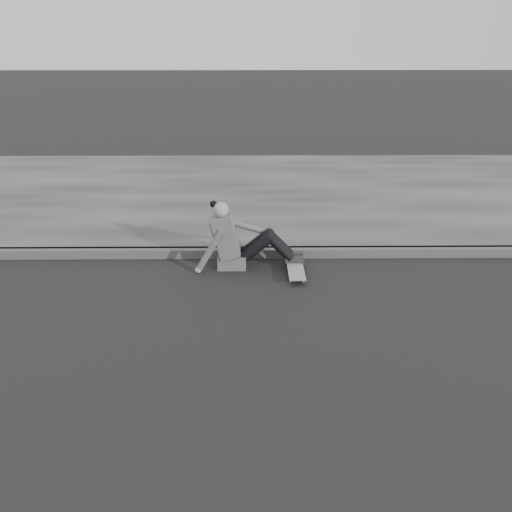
# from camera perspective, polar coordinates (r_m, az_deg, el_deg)

# --- Properties ---
(curb) EXTENTS (24.00, 0.16, 0.12)m
(curb) POSITION_cam_1_polar(r_m,az_deg,el_deg) (8.22, 20.74, 0.41)
(curb) COLOR #464646
(curb) RESTS_ON ground
(sidewalk) EXTENTS (24.00, 6.00, 0.12)m
(sidewalk) POSITION_cam_1_polar(r_m,az_deg,el_deg) (10.94, 15.35, 6.19)
(sidewalk) COLOR #3E3E3E
(sidewalk) RESTS_ON ground
(skateboard) EXTENTS (0.20, 0.78, 0.09)m
(skateboard) POSITION_cam_1_polar(r_m,az_deg,el_deg) (7.14, 3.96, -1.25)
(skateboard) COLOR gray
(skateboard) RESTS_ON ground
(seated_woman) EXTENTS (1.38, 0.46, 0.88)m
(seated_woman) POSITION_cam_1_polar(r_m,az_deg,el_deg) (7.24, -1.93, 1.60)
(seated_woman) COLOR #545456
(seated_woman) RESTS_ON ground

